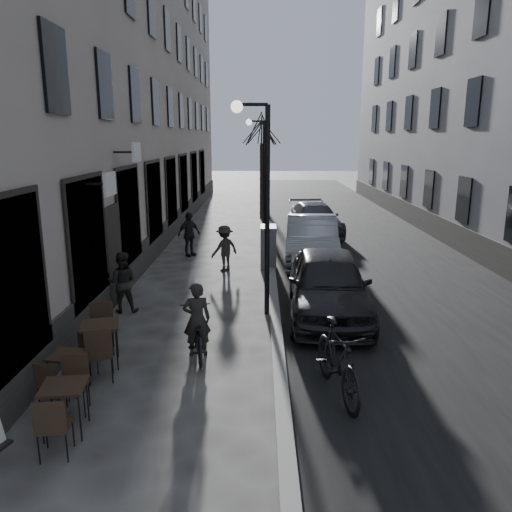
{
  "coord_description": "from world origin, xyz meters",
  "views": [
    {
      "loc": [
        -0.16,
        -5.73,
        4.28
      ],
      "look_at": [
        -0.25,
        4.65,
        1.8
      ],
      "focal_mm": 35.0,
      "sensor_mm": 36.0,
      "label": 1
    }
  ],
  "objects_px": {
    "streetlamp_near": "(260,186)",
    "utility_cabinet": "(268,247)",
    "tree_near": "(262,130)",
    "bistro_set_b": "(69,369)",
    "bistro_set_a": "(65,404)",
    "streetlamp_far": "(260,162)",
    "pedestrian_far": "(189,234)",
    "bicycle": "(197,333)",
    "car_mid": "(312,240)",
    "car_near": "(328,284)",
    "tree_far": "(262,131)",
    "car_far": "(315,219)",
    "pedestrian_mid": "(225,248)",
    "bistro_set_c": "(101,340)",
    "pedestrian_near": "(122,282)",
    "moped": "(338,361)"
  },
  "relations": [
    {
      "from": "car_mid",
      "to": "moped",
      "type": "bearing_deg",
      "value": -88.78
    },
    {
      "from": "tree_near",
      "to": "bistro_set_b",
      "type": "relative_size",
      "value": 4.01
    },
    {
      "from": "tree_near",
      "to": "car_far",
      "type": "distance_m",
      "value": 6.44
    },
    {
      "from": "utility_cabinet",
      "to": "pedestrian_near",
      "type": "height_order",
      "value": "pedestrian_near"
    },
    {
      "from": "streetlamp_far",
      "to": "car_near",
      "type": "relative_size",
      "value": 1.08
    },
    {
      "from": "bistro_set_b",
      "to": "bistro_set_c",
      "type": "bearing_deg",
      "value": 86.56
    },
    {
      "from": "tree_far",
      "to": "pedestrian_mid",
      "type": "height_order",
      "value": "tree_far"
    },
    {
      "from": "car_near",
      "to": "moped",
      "type": "xyz_separation_m",
      "value": [
        -0.36,
        -3.92,
        -0.17
      ]
    },
    {
      "from": "tree_near",
      "to": "pedestrian_far",
      "type": "relative_size",
      "value": 3.48
    },
    {
      "from": "streetlamp_near",
      "to": "utility_cabinet",
      "type": "xyz_separation_m",
      "value": [
        0.27,
        4.55,
        -2.45
      ]
    },
    {
      "from": "moped",
      "to": "bistro_set_c",
      "type": "bearing_deg",
      "value": 155.16
    },
    {
      "from": "streetlamp_far",
      "to": "bistro_set_b",
      "type": "relative_size",
      "value": 3.58
    },
    {
      "from": "streetlamp_near",
      "to": "car_far",
      "type": "xyz_separation_m",
      "value": [
        2.47,
        10.55,
        -2.47
      ]
    },
    {
      "from": "tree_near",
      "to": "pedestrian_far",
      "type": "bearing_deg",
      "value": -106.95
    },
    {
      "from": "pedestrian_far",
      "to": "car_far",
      "type": "distance_m",
      "value": 6.69
    },
    {
      "from": "streetlamp_near",
      "to": "utility_cabinet",
      "type": "height_order",
      "value": "streetlamp_near"
    },
    {
      "from": "bicycle",
      "to": "pedestrian_mid",
      "type": "bearing_deg",
      "value": -101.9
    },
    {
      "from": "bistro_set_c",
      "to": "car_far",
      "type": "height_order",
      "value": "car_far"
    },
    {
      "from": "bistro_set_a",
      "to": "car_mid",
      "type": "height_order",
      "value": "car_mid"
    },
    {
      "from": "pedestrian_far",
      "to": "car_near",
      "type": "bearing_deg",
      "value": -100.64
    },
    {
      "from": "moped",
      "to": "tree_far",
      "type": "bearing_deg",
      "value": 82.21
    },
    {
      "from": "bistro_set_c",
      "to": "bistro_set_a",
      "type": "bearing_deg",
      "value": -101.2
    },
    {
      "from": "bistro_set_c",
      "to": "bicycle",
      "type": "xyz_separation_m",
      "value": [
        1.77,
        0.49,
        -0.05
      ]
    },
    {
      "from": "bistro_set_c",
      "to": "pedestrian_far",
      "type": "distance_m",
      "value": 9.11
    },
    {
      "from": "pedestrian_near",
      "to": "car_far",
      "type": "distance_m",
      "value": 11.96
    },
    {
      "from": "bistro_set_a",
      "to": "utility_cabinet",
      "type": "xyz_separation_m",
      "value": [
        3.13,
        9.69,
        0.24
      ]
    },
    {
      "from": "bicycle",
      "to": "car_mid",
      "type": "relative_size",
      "value": 0.36
    },
    {
      "from": "streetlamp_far",
      "to": "pedestrian_far",
      "type": "distance_m",
      "value": 6.79
    },
    {
      "from": "bistro_set_b",
      "to": "bistro_set_a",
      "type": "bearing_deg",
      "value": -61.98
    },
    {
      "from": "tree_near",
      "to": "bicycle",
      "type": "relative_size",
      "value": 3.22
    },
    {
      "from": "tree_far",
      "to": "car_near",
      "type": "xyz_separation_m",
      "value": [
        1.6,
        -21.08,
        -3.86
      ]
    },
    {
      "from": "bistro_set_a",
      "to": "car_far",
      "type": "distance_m",
      "value": 16.57
    },
    {
      "from": "streetlamp_far",
      "to": "utility_cabinet",
      "type": "height_order",
      "value": "streetlamp_far"
    },
    {
      "from": "utility_cabinet",
      "to": "car_near",
      "type": "distance_m",
      "value": 4.84
    },
    {
      "from": "bistro_set_a",
      "to": "pedestrian_far",
      "type": "distance_m",
      "value": 11.34
    },
    {
      "from": "streetlamp_near",
      "to": "tree_far",
      "type": "height_order",
      "value": "tree_far"
    },
    {
      "from": "tree_near",
      "to": "utility_cabinet",
      "type": "xyz_separation_m",
      "value": [
        0.2,
        -10.45,
        -3.96
      ]
    },
    {
      "from": "bistro_set_a",
      "to": "pedestrian_near",
      "type": "xyz_separation_m",
      "value": [
        -0.57,
        5.28,
        0.3
      ]
    },
    {
      "from": "tree_far",
      "to": "pedestrian_near",
      "type": "relative_size",
      "value": 3.71
    },
    {
      "from": "tree_far",
      "to": "car_far",
      "type": "relative_size",
      "value": 1.2
    },
    {
      "from": "car_mid",
      "to": "car_far",
      "type": "xyz_separation_m",
      "value": [
        0.68,
        5.31,
        -0.12
      ]
    },
    {
      "from": "bistro_set_c",
      "to": "pedestrian_near",
      "type": "xyz_separation_m",
      "value": [
        -0.4,
        3.04,
        0.25
      ]
    },
    {
      "from": "tree_far",
      "to": "utility_cabinet",
      "type": "height_order",
      "value": "tree_far"
    },
    {
      "from": "car_mid",
      "to": "tree_near",
      "type": "bearing_deg",
      "value": 104.21
    },
    {
      "from": "bistro_set_c",
      "to": "pedestrian_far",
      "type": "xyz_separation_m",
      "value": [
        0.41,
        9.09,
        0.3
      ]
    },
    {
      "from": "tree_far",
      "to": "streetlamp_near",
      "type": "bearing_deg",
      "value": -90.2
    },
    {
      "from": "bistro_set_a",
      "to": "bistro_set_b",
      "type": "bearing_deg",
      "value": 100.74
    },
    {
      "from": "bistro_set_a",
      "to": "bicycle",
      "type": "bearing_deg",
      "value": 52.07
    },
    {
      "from": "streetlamp_near",
      "to": "pedestrian_near",
      "type": "xyz_separation_m",
      "value": [
        -3.43,
        0.14,
        -2.39
      ]
    },
    {
      "from": "bistro_set_c",
      "to": "pedestrian_far",
      "type": "relative_size",
      "value": 1.07
    }
  ]
}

